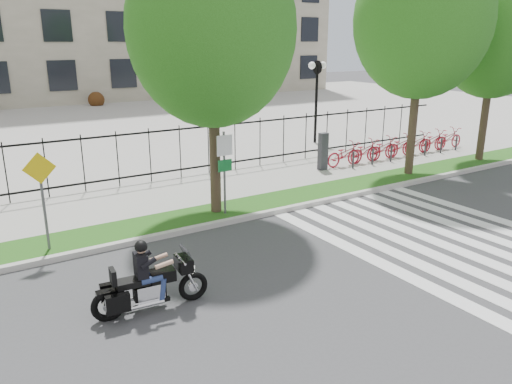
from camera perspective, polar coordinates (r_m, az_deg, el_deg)
ground at (r=11.38m, az=5.27°, el=-10.16°), size 120.00×120.00×0.00m
curb at (r=14.53m, az=-4.60°, el=-3.67°), size 60.00×0.20×0.15m
grass_verge at (r=15.24m, az=-6.10°, el=-2.72°), size 60.00×1.50×0.15m
sidewalk at (r=17.41m, az=-9.77°, el=-0.36°), size 60.00×3.50×0.15m
plaza at (r=33.96m, az=-21.48°, el=7.06°), size 80.00×34.00×0.10m
crosswalk_stripes at (r=14.60m, az=20.55°, el=-4.93°), size 5.70×8.00×0.01m
iron_fence at (r=18.72m, az=-12.02°, el=4.13°), size 30.00×0.06×2.00m
lamp_post_right at (r=25.84m, az=6.97°, el=12.42°), size 1.06×0.70×4.25m
street_tree_1 at (r=14.58m, az=-5.07°, el=18.02°), size 4.76×4.76×8.06m
street_tree_2 at (r=20.07m, az=18.47°, el=18.16°), size 4.97×4.97×8.62m
street_tree_3 at (r=23.71m, az=25.66°, el=15.77°), size 4.45×4.45×7.78m
bike_share_station at (r=23.40m, az=16.06°, el=5.10°), size 8.92×0.87×1.50m
sign_pole_regulatory at (r=14.71m, az=-3.61°, el=3.39°), size 0.50×0.09×2.50m
sign_pole_warning at (r=13.14m, az=-23.29°, el=0.39°), size 0.78×0.09×2.49m
motorcycle_rider at (r=10.19m, az=-11.99°, el=-10.06°), size 2.37×0.75×1.83m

